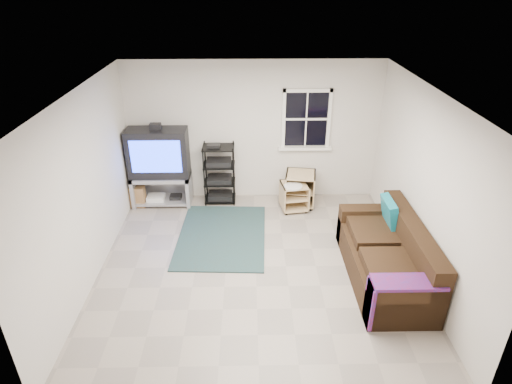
{
  "coord_description": "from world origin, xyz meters",
  "views": [
    {
      "loc": [
        -0.09,
        -5.14,
        3.94
      ],
      "look_at": [
        0.01,
        0.4,
        1.05
      ],
      "focal_mm": 30.0,
      "sensor_mm": 36.0,
      "label": 1
    }
  ],
  "objects_px": {
    "tv_unit": "(159,161)",
    "side_table_left": "(300,187)",
    "av_rack": "(220,177)",
    "sofa": "(388,258)",
    "side_table_right": "(294,194)"
  },
  "relations": [
    {
      "from": "av_rack",
      "to": "sofa",
      "type": "height_order",
      "value": "av_rack"
    },
    {
      "from": "sofa",
      "to": "side_table_left",
      "type": "bearing_deg",
      "value": 113.67
    },
    {
      "from": "av_rack",
      "to": "side_table_right",
      "type": "xyz_separation_m",
      "value": [
        1.36,
        -0.32,
        -0.2
      ]
    },
    {
      "from": "av_rack",
      "to": "sofa",
      "type": "distance_m",
      "value": 3.43
    },
    {
      "from": "av_rack",
      "to": "side_table_left",
      "type": "bearing_deg",
      "value": -4.31
    },
    {
      "from": "av_rack",
      "to": "tv_unit",
      "type": "bearing_deg",
      "value": -176.8
    },
    {
      "from": "av_rack",
      "to": "side_table_right",
      "type": "distance_m",
      "value": 1.41
    },
    {
      "from": "tv_unit",
      "to": "side_table_left",
      "type": "distance_m",
      "value": 2.63
    },
    {
      "from": "tv_unit",
      "to": "sofa",
      "type": "distance_m",
      "value": 4.27
    },
    {
      "from": "av_rack",
      "to": "side_table_right",
      "type": "relative_size",
      "value": 2.13
    },
    {
      "from": "tv_unit",
      "to": "side_table_left",
      "type": "xyz_separation_m",
      "value": [
        2.58,
        -0.05,
        -0.53
      ]
    },
    {
      "from": "tv_unit",
      "to": "av_rack",
      "type": "relative_size",
      "value": 1.37
    },
    {
      "from": "side_table_left",
      "to": "av_rack",
      "type": "bearing_deg",
      "value": 175.69
    },
    {
      "from": "side_table_left",
      "to": "side_table_right",
      "type": "height_order",
      "value": "side_table_left"
    },
    {
      "from": "av_rack",
      "to": "side_table_left",
      "type": "height_order",
      "value": "av_rack"
    }
  ]
}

